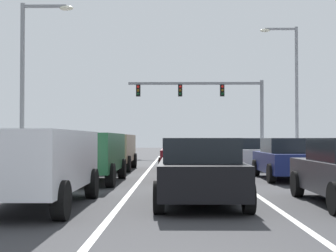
{
  "coord_description": "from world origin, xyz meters",
  "views": [
    {
      "loc": [
        -0.48,
        -4.73,
        1.5
      ],
      "look_at": [
        -0.83,
        23.02,
        2.19
      ],
      "focal_mm": 53.09,
      "sensor_mm": 36.0,
      "label": 1
    }
  ],
  "objects_px": {
    "suv_green_left_lane_second": "(89,153)",
    "suv_tan_left_lane_third": "(111,149)",
    "suv_white_left_lane_nearest": "(35,161)",
    "street_lamp_left_mid": "(29,69)",
    "sedan_maroon_center_lane_third": "(180,154)",
    "sedan_black_center_lane_nearest": "(200,171)",
    "street_lamp_right_far": "(292,81)",
    "traffic_light_gantry": "(214,98)",
    "sedan_silver_right_lane_third": "(249,153)",
    "sedan_navy_right_lane_second": "(287,159)",
    "sedan_red_center_lane_second": "(192,159)"
  },
  "relations": [
    {
      "from": "suv_green_left_lane_second",
      "to": "suv_tan_left_lane_third",
      "type": "xyz_separation_m",
      "value": [
        -0.1,
        6.7,
        0.0
      ]
    },
    {
      "from": "street_lamp_right_far",
      "to": "suv_green_left_lane_second",
      "type": "bearing_deg",
      "value": -121.88
    },
    {
      "from": "sedan_maroon_center_lane_third",
      "to": "street_lamp_left_mid",
      "type": "xyz_separation_m",
      "value": [
        -7.54,
        1.04,
        4.19
      ]
    },
    {
      "from": "sedan_red_center_lane_second",
      "to": "suv_tan_left_lane_third",
      "type": "xyz_separation_m",
      "value": [
        -3.65,
        5.51,
        0.25
      ]
    },
    {
      "from": "suv_white_left_lane_nearest",
      "to": "traffic_light_gantry",
      "type": "height_order",
      "value": "traffic_light_gantry"
    },
    {
      "from": "suv_green_left_lane_second",
      "to": "traffic_light_gantry",
      "type": "height_order",
      "value": "traffic_light_gantry"
    },
    {
      "from": "suv_tan_left_lane_third",
      "to": "traffic_light_gantry",
      "type": "xyz_separation_m",
      "value": [
        6.26,
        16.54,
        3.72
      ]
    },
    {
      "from": "street_lamp_right_far",
      "to": "traffic_light_gantry",
      "type": "bearing_deg",
      "value": 133.41
    },
    {
      "from": "suv_white_left_lane_nearest",
      "to": "street_lamp_left_mid",
      "type": "distance_m",
      "value": 15.06
    },
    {
      "from": "suv_green_left_lane_second",
      "to": "sedan_navy_right_lane_second",
      "type": "bearing_deg",
      "value": 10.58
    },
    {
      "from": "sedan_silver_right_lane_third",
      "to": "street_lamp_right_far",
      "type": "distance_m",
      "value": 12.05
    },
    {
      "from": "sedan_red_center_lane_second",
      "to": "sedan_maroon_center_lane_third",
      "type": "bearing_deg",
      "value": 93.58
    },
    {
      "from": "suv_tan_left_lane_third",
      "to": "street_lamp_left_mid",
      "type": "xyz_separation_m",
      "value": [
        -4.24,
        1.12,
        3.93
      ]
    },
    {
      "from": "street_lamp_right_far",
      "to": "suv_tan_left_lane_third",
      "type": "bearing_deg",
      "value": -135.04
    },
    {
      "from": "sedan_maroon_center_lane_third",
      "to": "traffic_light_gantry",
      "type": "xyz_separation_m",
      "value": [
        2.96,
        16.46,
        3.97
      ]
    },
    {
      "from": "sedan_black_center_lane_nearest",
      "to": "suv_green_left_lane_second",
      "type": "relative_size",
      "value": 0.92
    },
    {
      "from": "suv_white_left_lane_nearest",
      "to": "traffic_light_gantry",
      "type": "xyz_separation_m",
      "value": [
        6.28,
        29.34,
        3.72
      ]
    },
    {
      "from": "sedan_black_center_lane_nearest",
      "to": "suv_white_left_lane_nearest",
      "type": "xyz_separation_m",
      "value": [
        -3.61,
        -0.67,
        0.25
      ]
    },
    {
      "from": "sedan_silver_right_lane_third",
      "to": "suv_white_left_lane_nearest",
      "type": "height_order",
      "value": "suv_white_left_lane_nearest"
    },
    {
      "from": "sedan_maroon_center_lane_third",
      "to": "street_lamp_left_mid",
      "type": "bearing_deg",
      "value": 172.19
    },
    {
      "from": "sedan_red_center_lane_second",
      "to": "sedan_silver_right_lane_third",
      "type": "bearing_deg",
      "value": 65.24
    },
    {
      "from": "suv_green_left_lane_second",
      "to": "suv_tan_left_lane_third",
      "type": "distance_m",
      "value": 6.7
    },
    {
      "from": "sedan_navy_right_lane_second",
      "to": "suv_white_left_lane_nearest",
      "type": "bearing_deg",
      "value": -133.97
    },
    {
      "from": "sedan_black_center_lane_nearest",
      "to": "sedan_silver_right_lane_third",
      "type": "bearing_deg",
      "value": 76.75
    },
    {
      "from": "sedan_red_center_lane_second",
      "to": "suv_green_left_lane_second",
      "type": "bearing_deg",
      "value": -161.47
    },
    {
      "from": "sedan_black_center_lane_nearest",
      "to": "sedan_red_center_lane_second",
      "type": "height_order",
      "value": "same"
    },
    {
      "from": "sedan_maroon_center_lane_third",
      "to": "sedan_navy_right_lane_second",
      "type": "bearing_deg",
      "value": -54.93
    },
    {
      "from": "suv_tan_left_lane_third",
      "to": "suv_green_left_lane_second",
      "type": "bearing_deg",
      "value": -89.12
    },
    {
      "from": "street_lamp_right_far",
      "to": "sedan_silver_right_lane_third",
      "type": "bearing_deg",
      "value": -114.23
    },
    {
      "from": "suv_green_left_lane_second",
      "to": "street_lamp_left_mid",
      "type": "distance_m",
      "value": 9.77
    },
    {
      "from": "suv_green_left_lane_second",
      "to": "suv_white_left_lane_nearest",
      "type": "bearing_deg",
      "value": -91.1
    },
    {
      "from": "suv_tan_left_lane_third",
      "to": "sedan_silver_right_lane_third",
      "type": "bearing_deg",
      "value": 9.7
    },
    {
      "from": "sedan_red_center_lane_second",
      "to": "suv_green_left_lane_second",
      "type": "height_order",
      "value": "suv_green_left_lane_second"
    },
    {
      "from": "sedan_silver_right_lane_third",
      "to": "traffic_light_gantry",
      "type": "height_order",
      "value": "traffic_light_gantry"
    },
    {
      "from": "sedan_navy_right_lane_second",
      "to": "sedan_silver_right_lane_third",
      "type": "height_order",
      "value": "same"
    },
    {
      "from": "sedan_maroon_center_lane_third",
      "to": "suv_white_left_lane_nearest",
      "type": "bearing_deg",
      "value": -104.43
    },
    {
      "from": "sedan_silver_right_lane_third",
      "to": "suv_white_left_lane_nearest",
      "type": "distance_m",
      "value": 15.49
    },
    {
      "from": "sedan_maroon_center_lane_third",
      "to": "sedan_black_center_lane_nearest",
      "type": "bearing_deg",
      "value": -88.63
    },
    {
      "from": "suv_white_left_lane_nearest",
      "to": "suv_green_left_lane_second",
      "type": "bearing_deg",
      "value": 88.9
    },
    {
      "from": "sedan_black_center_lane_nearest",
      "to": "sedan_maroon_center_lane_third",
      "type": "distance_m",
      "value": 12.21
    },
    {
      "from": "sedan_navy_right_lane_second",
      "to": "sedan_maroon_center_lane_third",
      "type": "relative_size",
      "value": 1.0
    },
    {
      "from": "sedan_silver_right_lane_third",
      "to": "street_lamp_right_far",
      "type": "xyz_separation_m",
      "value": [
        4.55,
        10.1,
        4.74
      ]
    },
    {
      "from": "sedan_black_center_lane_nearest",
      "to": "suv_tan_left_lane_third",
      "type": "distance_m",
      "value": 12.65
    },
    {
      "from": "sedan_black_center_lane_nearest",
      "to": "sedan_red_center_lane_second",
      "type": "bearing_deg",
      "value": 89.5
    },
    {
      "from": "suv_green_left_lane_second",
      "to": "street_lamp_right_far",
      "type": "bearing_deg",
      "value": 58.12
    },
    {
      "from": "sedan_maroon_center_lane_third",
      "to": "street_lamp_right_far",
      "type": "height_order",
      "value": "street_lamp_right_far"
    },
    {
      "from": "suv_white_left_lane_nearest",
      "to": "street_lamp_left_mid",
      "type": "height_order",
      "value": "street_lamp_left_mid"
    },
    {
      "from": "suv_green_left_lane_second",
      "to": "street_lamp_left_mid",
      "type": "xyz_separation_m",
      "value": [
        -4.35,
        7.81,
        3.93
      ]
    },
    {
      "from": "traffic_light_gantry",
      "to": "suv_green_left_lane_second",
      "type": "bearing_deg",
      "value": -104.85
    },
    {
      "from": "street_lamp_left_mid",
      "to": "suv_white_left_lane_nearest",
      "type": "bearing_deg",
      "value": -73.09
    }
  ]
}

